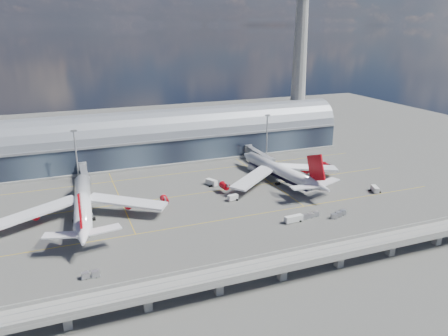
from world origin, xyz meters
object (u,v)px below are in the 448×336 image
object	(u,v)px
control_tower	(300,60)
airliner_right	(281,171)
floodlight_mast_left	(76,155)
cargo_train_2	(338,214)
floodlight_mast_right	(267,136)
service_truck_3	(375,189)
service_truck_5	(212,182)
cargo_train_0	(91,275)
airliner_left	(83,205)
service_truck_4	(253,168)
cargo_train_1	(308,216)
service_truck_2	(294,219)
service_truck_1	(233,198)

from	to	relation	value
control_tower	airliner_right	world-z (taller)	control_tower
floodlight_mast_left	cargo_train_2	world-z (taller)	floodlight_mast_left
floodlight_mast_right	service_truck_3	xyz separation A→B (m)	(23.19, -62.45, -12.26)
airliner_right	service_truck_5	bearing A→B (deg)	157.44
service_truck_3	service_truck_5	size ratio (longest dim) A/B	0.94
service_truck_5	cargo_train_0	distance (m)	85.89
airliner_right	service_truck_3	xyz separation A→B (m)	(33.52, -27.04, -4.07)
service_truck_3	airliner_left	bearing A→B (deg)	-167.75
service_truck_5	cargo_train_0	size ratio (longest dim) A/B	1.11
service_truck_5	cargo_train_2	world-z (taller)	service_truck_5
floodlight_mast_right	service_truck_4	world-z (taller)	floodlight_mast_right
cargo_train_0	cargo_train_1	bearing A→B (deg)	-85.39
airliner_right	service_truck_2	distance (m)	44.74
floodlight_mast_left	service_truck_3	world-z (taller)	floodlight_mast_left
floodlight_mast_right	cargo_train_2	distance (m)	80.13
airliner_left	control_tower	bearing A→B (deg)	32.29
control_tower	service_truck_4	xyz separation A→B (m)	(-50.34, -43.19, -50.02)
service_truck_4	cargo_train_1	distance (m)	60.76
service_truck_4	cargo_train_2	bearing A→B (deg)	-93.24
control_tower	floodlight_mast_left	xyz separation A→B (m)	(-135.00, -28.00, -38.00)
floodlight_mast_right	cargo_train_2	size ratio (longest dim) A/B	3.01
airliner_right	service_truck_1	world-z (taller)	airliner_right
cargo_train_2	cargo_train_1	bearing A→B (deg)	95.15
airliner_right	airliner_left	bearing A→B (deg)	177.72
cargo_train_1	cargo_train_2	size ratio (longest dim) A/B	1.24
service_truck_3	service_truck_4	distance (m)	60.98
floodlight_mast_right	airliner_right	distance (m)	37.79
floodlight_mast_left	airliner_right	bearing A→B (deg)	-21.55
airliner_left	service_truck_5	bearing A→B (deg)	20.93
airliner_right	cargo_train_2	xyz separation A→B (m)	(2.45, -43.32, -4.46)
floodlight_mast_right	service_truck_1	bearing A→B (deg)	-129.80
service_truck_4	service_truck_5	distance (m)	29.63
control_tower	service_truck_3	size ratio (longest dim) A/B	17.37
airliner_right	service_truck_1	bearing A→B (deg)	-165.25
floodlight_mast_left	service_truck_2	size ratio (longest dim) A/B	3.46
service_truck_1	cargo_train_1	world-z (taller)	service_truck_1
service_truck_1	cargo_train_0	distance (m)	74.36
service_truck_1	cargo_train_0	size ratio (longest dim) A/B	0.82
floodlight_mast_left	airliner_right	xyz separation A→B (m)	(89.67, -35.41, -8.19)
service_truck_1	cargo_train_2	xyz separation A→B (m)	(32.30, -30.51, -0.30)
floodlight_mast_left	cargo_train_0	size ratio (longest dim) A/B	4.52
control_tower	cargo_train_0	xyz separation A→B (m)	(-137.66, -116.53, -50.65)
airliner_left	service_truck_4	world-z (taller)	airliner_left
airliner_left	service_truck_1	size ratio (longest dim) A/B	14.99
cargo_train_0	cargo_train_1	xyz separation A→B (m)	(82.80, 12.75, -0.08)
floodlight_mast_right	service_truck_4	bearing A→B (deg)	-135.28
floodlight_mast_right	airliner_right	size ratio (longest dim) A/B	0.39
cargo_train_0	service_truck_4	bearing A→B (deg)	-54.11
service_truck_2	cargo_train_0	xyz separation A→B (m)	(-75.82, -11.73, -0.39)
floodlight_mast_right	service_truck_5	bearing A→B (deg)	-147.11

